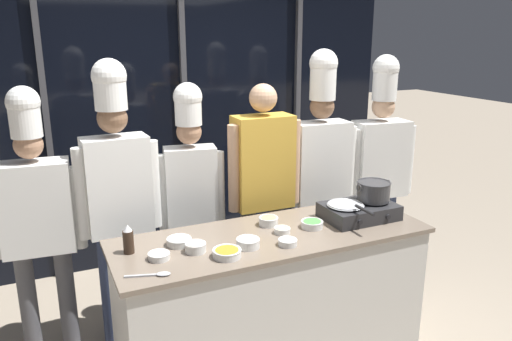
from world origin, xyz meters
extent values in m
cube|color=black|center=(0.00, 1.87, 1.35)|extent=(4.17, 0.04, 2.70)
cube|color=#47474C|center=(-1.18, 1.83, 1.35)|extent=(0.05, 0.05, 2.70)
cube|color=#47474C|center=(0.00, 1.83, 1.35)|extent=(0.05, 0.05, 2.70)
cube|color=#47474C|center=(1.18, 1.83, 1.35)|extent=(0.05, 0.05, 2.70)
cube|color=beige|center=(0.00, 0.00, 0.44)|extent=(1.95, 0.67, 0.87)
cube|color=#756656|center=(0.00, 0.00, 0.89)|extent=(2.01, 0.70, 0.03)
cube|color=#28282B|center=(0.65, 0.00, 0.95)|extent=(0.48, 0.33, 0.10)
cylinder|color=black|center=(0.54, 0.00, 1.01)|extent=(0.19, 0.19, 0.01)
cylinder|color=black|center=(0.54, -0.17, 0.95)|extent=(0.03, 0.01, 0.03)
cylinder|color=black|center=(0.76, 0.00, 1.01)|extent=(0.19, 0.19, 0.01)
cylinder|color=black|center=(0.76, -0.17, 0.95)|extent=(0.03, 0.01, 0.03)
cylinder|color=#ADAFB5|center=(0.54, 0.00, 1.02)|extent=(0.23, 0.23, 0.01)
cone|color=#ADAFB5|center=(0.54, 0.00, 1.04)|extent=(0.25, 0.25, 0.05)
cylinder|color=black|center=(0.54, -0.21, 1.05)|extent=(0.02, 0.19, 0.02)
cylinder|color=#333335|center=(0.76, 0.00, 1.08)|extent=(0.22, 0.22, 0.13)
torus|color=#333335|center=(0.76, 0.00, 1.14)|extent=(0.23, 0.23, 0.01)
torus|color=#333335|center=(0.64, 0.00, 1.12)|extent=(0.01, 0.05, 0.05)
torus|color=#333335|center=(0.89, 0.00, 1.12)|extent=(0.01, 0.05, 0.05)
cylinder|color=#332319|center=(-0.87, 0.09, 0.97)|extent=(0.06, 0.06, 0.13)
cone|color=white|center=(-0.87, 0.09, 1.05)|extent=(0.05, 0.05, 0.04)
cylinder|color=white|center=(-0.22, -0.12, 0.93)|extent=(0.14, 0.14, 0.05)
torus|color=white|center=(-0.22, -0.12, 0.95)|extent=(0.14, 0.14, 0.01)
cylinder|color=silver|center=(-0.22, -0.12, 0.94)|extent=(0.11, 0.11, 0.03)
cylinder|color=white|center=(0.04, 0.14, 0.93)|extent=(0.13, 0.13, 0.05)
torus|color=white|center=(0.04, 0.14, 0.95)|extent=(0.13, 0.13, 0.01)
cylinder|color=#9E896B|center=(0.04, 0.14, 0.94)|extent=(0.10, 0.10, 0.03)
cylinder|color=white|center=(-0.52, -0.05, 0.93)|extent=(0.12, 0.12, 0.05)
torus|color=white|center=(-0.52, -0.05, 0.95)|extent=(0.12, 0.12, 0.01)
cylinder|color=#EAA893|center=(-0.52, -0.05, 0.94)|extent=(0.10, 0.10, 0.03)
cylinder|color=white|center=(0.06, -0.01, 0.92)|extent=(0.10, 0.10, 0.03)
torus|color=white|center=(0.06, -0.01, 0.93)|extent=(0.10, 0.10, 0.01)
cylinder|color=#E0C689|center=(0.06, -0.01, 0.93)|extent=(0.08, 0.08, 0.02)
cylinder|color=white|center=(-0.38, -0.19, 0.92)|extent=(0.16, 0.16, 0.04)
torus|color=white|center=(-0.38, -0.19, 0.94)|extent=(0.17, 0.17, 0.01)
cylinder|color=orange|center=(-0.38, -0.19, 0.93)|extent=(0.13, 0.13, 0.02)
cylinder|color=white|center=(0.28, -0.01, 0.92)|extent=(0.14, 0.14, 0.04)
torus|color=white|center=(0.28, -0.01, 0.94)|extent=(0.14, 0.14, 0.01)
cylinder|color=#4C9E47|center=(0.28, -0.01, 0.93)|extent=(0.12, 0.12, 0.02)
cylinder|color=white|center=(-0.74, -0.06, 0.92)|extent=(0.12, 0.12, 0.03)
torus|color=white|center=(-0.74, -0.06, 0.93)|extent=(0.12, 0.12, 0.01)
cylinder|color=silver|center=(-0.74, -0.06, 0.93)|extent=(0.10, 0.10, 0.02)
cylinder|color=white|center=(0.01, -0.19, 0.92)|extent=(0.11, 0.11, 0.04)
torus|color=white|center=(0.01, -0.19, 0.94)|extent=(0.12, 0.12, 0.01)
cylinder|color=white|center=(0.01, -0.19, 0.93)|extent=(0.09, 0.09, 0.02)
cylinder|color=white|center=(-0.58, 0.08, 0.92)|extent=(0.15, 0.15, 0.04)
torus|color=white|center=(-0.58, 0.08, 0.94)|extent=(0.15, 0.15, 0.01)
cylinder|color=beige|center=(-0.58, 0.08, 0.93)|extent=(0.12, 0.12, 0.02)
cube|color=#B2B5BA|center=(-0.88, -0.22, 0.91)|extent=(0.16, 0.06, 0.01)
ellipsoid|color=#B2B5BA|center=(-0.76, -0.25, 0.91)|extent=(0.09, 0.07, 0.02)
cylinder|color=#4C4C51|center=(-1.21, 0.71, 0.37)|extent=(0.11, 0.11, 0.74)
cylinder|color=#4C4C51|center=(-1.45, 0.74, 0.37)|extent=(0.11, 0.11, 0.74)
cube|color=white|center=(-1.33, 0.72, 1.04)|extent=(0.46, 0.27, 0.60)
cylinder|color=white|center=(-1.09, 0.67, 1.02)|extent=(0.09, 0.09, 0.55)
sphere|color=#A87A5B|center=(-1.33, 0.72, 1.45)|extent=(0.18, 0.18, 0.18)
cylinder|color=white|center=(-1.33, 0.72, 1.61)|extent=(0.19, 0.19, 0.22)
sphere|color=white|center=(-1.33, 0.72, 1.71)|extent=(0.20, 0.20, 0.20)
cylinder|color=#2D3856|center=(-0.71, 0.66, 0.41)|extent=(0.11, 0.11, 0.81)
cylinder|color=#2D3856|center=(-0.94, 0.65, 0.41)|extent=(0.11, 0.11, 0.81)
cube|color=white|center=(-0.83, 0.66, 1.14)|extent=(0.43, 0.24, 0.66)
cylinder|color=white|center=(-0.59, 0.63, 1.13)|extent=(0.08, 0.08, 0.60)
cylinder|color=white|center=(-1.06, 0.61, 1.13)|extent=(0.08, 0.08, 0.60)
sphere|color=brown|center=(-0.83, 0.66, 1.59)|extent=(0.19, 0.19, 0.19)
cylinder|color=white|center=(-0.83, 0.66, 1.75)|extent=(0.20, 0.20, 0.21)
sphere|color=white|center=(-0.83, 0.66, 1.86)|extent=(0.22, 0.22, 0.22)
cylinder|color=#4C4C51|center=(-0.21, 0.69, 0.37)|extent=(0.09, 0.09, 0.74)
cylinder|color=#4C4C51|center=(-0.40, 0.73, 0.37)|extent=(0.09, 0.09, 0.74)
cube|color=white|center=(-0.30, 0.71, 1.04)|extent=(0.39, 0.25, 0.60)
cylinder|color=white|center=(-0.11, 0.64, 1.03)|extent=(0.07, 0.07, 0.55)
cylinder|color=white|center=(-0.51, 0.72, 1.03)|extent=(0.07, 0.07, 0.55)
sphere|color=#A87A5B|center=(-0.30, 0.71, 1.45)|extent=(0.18, 0.18, 0.18)
cylinder|color=white|center=(-0.30, 0.71, 1.59)|extent=(0.19, 0.19, 0.19)
sphere|color=white|center=(-0.30, 0.71, 1.69)|extent=(0.20, 0.20, 0.20)
cylinder|color=#4C4C51|center=(0.34, 0.61, 0.43)|extent=(0.11, 0.11, 0.85)
cylinder|color=#4C4C51|center=(0.10, 0.61, 0.43)|extent=(0.11, 0.11, 0.85)
cube|color=gold|center=(0.22, 0.61, 1.20)|extent=(0.44, 0.23, 0.69)
cylinder|color=tan|center=(0.46, 0.57, 1.18)|extent=(0.09, 0.09, 0.63)
cylinder|color=tan|center=(-0.02, 0.58, 1.18)|extent=(0.09, 0.09, 0.63)
sphere|color=tan|center=(0.22, 0.61, 1.67)|extent=(0.20, 0.20, 0.20)
cylinder|color=#2D3856|center=(0.88, 0.67, 0.40)|extent=(0.12, 0.12, 0.80)
cylinder|color=#2D3856|center=(0.63, 0.68, 0.40)|extent=(0.12, 0.12, 0.80)
cube|color=white|center=(0.75, 0.68, 1.12)|extent=(0.46, 0.26, 0.65)
cylinder|color=white|center=(1.00, 0.62, 1.10)|extent=(0.09, 0.09, 0.59)
cylinder|color=white|center=(0.50, 0.65, 1.10)|extent=(0.09, 0.09, 0.59)
sphere|color=brown|center=(0.75, 0.68, 1.56)|extent=(0.19, 0.19, 0.19)
cylinder|color=white|center=(0.75, 0.68, 1.76)|extent=(0.20, 0.20, 0.28)
sphere|color=white|center=(0.75, 0.68, 1.89)|extent=(0.22, 0.22, 0.22)
cylinder|color=#2D3856|center=(1.44, 0.63, 0.39)|extent=(0.12, 0.12, 0.78)
cylinder|color=#2D3856|center=(1.20, 0.66, 0.39)|extent=(0.12, 0.12, 0.78)
cube|color=white|center=(1.32, 0.64, 1.10)|extent=(0.47, 0.28, 0.63)
cylinder|color=white|center=(1.56, 0.58, 1.08)|extent=(0.09, 0.09, 0.58)
cylinder|color=white|center=(1.06, 0.64, 1.08)|extent=(0.09, 0.09, 0.58)
sphere|color=tan|center=(1.32, 0.64, 1.53)|extent=(0.19, 0.19, 0.19)
cylinder|color=white|center=(1.32, 0.64, 1.71)|extent=(0.20, 0.20, 0.26)
sphere|color=white|center=(1.32, 0.64, 1.84)|extent=(0.21, 0.21, 0.21)
camera|label=1|loc=(-1.30, -2.60, 2.13)|focal=35.00mm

